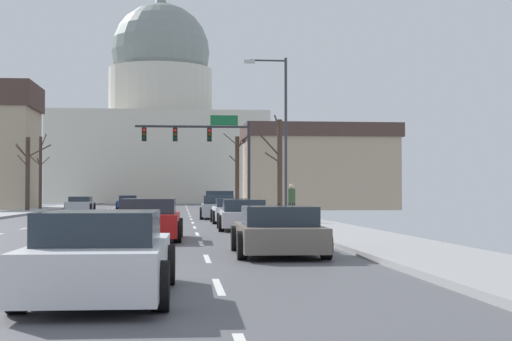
% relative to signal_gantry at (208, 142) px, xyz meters
% --- Properties ---
extents(ground, '(20.00, 180.00, 0.20)m').
position_rel_signal_gantry_xyz_m(ground, '(-4.76, -17.08, -4.92)').
color(ground, '#505055').
extents(signal_gantry, '(7.91, 0.41, 6.67)m').
position_rel_signal_gantry_xyz_m(signal_gantry, '(0.00, 0.00, 0.00)').
color(signal_gantry, '#28282D').
rests_on(signal_gantry, ground).
extents(street_lamp_right, '(2.21, 0.24, 8.17)m').
position_rel_signal_gantry_xyz_m(street_lamp_right, '(3.16, -14.52, 0.01)').
color(street_lamp_right, '#333338').
rests_on(street_lamp_right, ground).
extents(capitol_building, '(29.51, 19.94, 31.08)m').
position_rel_signal_gantry_xyz_m(capitol_building, '(-4.76, 58.83, 6.21)').
color(capitol_building, beige).
rests_on(capitol_building, ground).
extents(pickup_truck_near_00, '(2.31, 5.34, 1.58)m').
position_rel_signal_gantry_xyz_m(pickup_truck_near_00, '(0.64, -3.50, -4.24)').
color(pickup_truck_near_00, '#ADB2B7').
rests_on(pickup_truck_near_00, ground).
extents(sedan_near_01, '(2.16, 4.50, 1.31)m').
position_rel_signal_gantry_xyz_m(sedan_near_01, '(0.26, -9.57, -4.33)').
color(sedan_near_01, '#9EA3A8').
rests_on(sedan_near_01, ground).
extents(sedan_near_02, '(1.94, 4.32, 1.19)m').
position_rel_signal_gantry_xyz_m(sedan_near_02, '(0.60, -15.67, -4.38)').
color(sedan_near_02, silver).
rests_on(sedan_near_02, ground).
extents(sedan_near_03, '(2.09, 4.59, 1.20)m').
position_rel_signal_gantry_xyz_m(sedan_near_03, '(0.61, -22.75, -4.37)').
color(sedan_near_03, silver).
rests_on(sedan_near_03, ground).
extents(sedan_near_04, '(2.11, 4.64, 1.29)m').
position_rel_signal_gantry_xyz_m(sedan_near_04, '(-2.83, -28.96, -4.33)').
color(sedan_near_04, '#B71414').
rests_on(sedan_near_04, ground).
extents(sedan_near_05, '(2.14, 4.41, 1.16)m').
position_rel_signal_gantry_xyz_m(sedan_near_05, '(0.45, -35.10, -4.39)').
color(sedan_near_05, '#6B6056').
rests_on(sedan_near_05, ground).
extents(sedan_near_06, '(2.03, 4.62, 1.22)m').
position_rel_signal_gantry_xyz_m(sedan_near_06, '(-2.95, -42.32, -4.36)').
color(sedan_near_06, silver).
rests_on(sedan_near_06, ground).
extents(sedan_oncoming_00, '(2.11, 4.42, 1.15)m').
position_rel_signal_gantry_xyz_m(sedan_oncoming_00, '(-9.82, 9.73, -4.39)').
color(sedan_oncoming_00, silver).
rests_on(sedan_oncoming_00, ground).
extents(sedan_oncoming_01, '(2.01, 4.57, 1.21)m').
position_rel_signal_gantry_xyz_m(sedan_oncoming_01, '(-6.63, 18.31, -4.38)').
color(sedan_oncoming_01, navy).
rests_on(sedan_oncoming_01, ground).
extents(flank_building_01, '(13.33, 8.10, 7.39)m').
position_rel_signal_gantry_xyz_m(flank_building_01, '(10.27, 14.34, -1.21)').
color(flank_building_01, tan).
rests_on(flank_building_01, ground).
extents(bare_tree_00, '(1.34, 2.26, 5.69)m').
position_rel_signal_gantry_xyz_m(bare_tree_00, '(3.69, -9.90, -1.95)').
color(bare_tree_00, '#423328').
rests_on(bare_tree_00, ground).
extents(bare_tree_01, '(1.82, 1.88, 6.17)m').
position_rel_signal_gantry_xyz_m(bare_tree_01, '(-13.42, 12.37, -1.68)').
color(bare_tree_01, '#423328').
rests_on(bare_tree_01, ground).
extents(bare_tree_02, '(2.42, 1.38, 6.70)m').
position_rel_signal_gantry_xyz_m(bare_tree_02, '(3.15, 15.40, -1.50)').
color(bare_tree_02, '#423328').
rests_on(bare_tree_02, ground).
extents(bare_tree_03, '(2.76, 2.08, 5.52)m').
position_rel_signal_gantry_xyz_m(bare_tree_03, '(-13.33, 6.52, -1.89)').
color(bare_tree_03, '#423328').
rests_on(bare_tree_03, ground).
extents(pedestrian_00, '(0.35, 0.34, 1.74)m').
position_rel_signal_gantry_xyz_m(pedestrian_00, '(3.19, -18.27, -3.84)').
color(pedestrian_00, '#33333D').
rests_on(pedestrian_00, ground).
extents(bicycle_parked, '(0.12, 1.77, 0.85)m').
position_rel_signal_gantry_xyz_m(bicycle_parked, '(2.78, -16.67, -4.46)').
color(bicycle_parked, black).
rests_on(bicycle_parked, ground).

